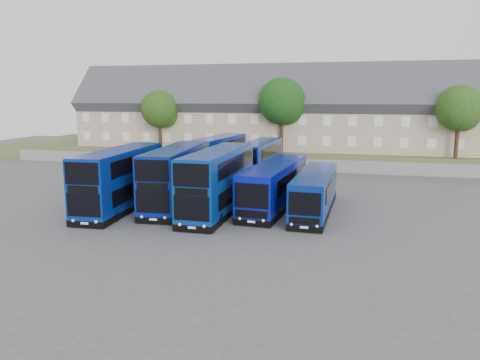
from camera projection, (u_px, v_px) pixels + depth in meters
name	position (u px, v px, depth m)	size (l,w,h in m)	color
ground	(197.00, 218.00, 34.80)	(120.00, 120.00, 0.00)	#4D4D53
retaining_wall	(263.00, 163.00, 57.53)	(70.00, 0.40, 1.50)	slate
earth_bank	(277.00, 152.00, 67.01)	(80.00, 20.00, 2.00)	#545A32
terrace_row	(295.00, 114.00, 61.47)	(60.00, 10.40, 11.20)	tan
dd_front_left	(121.00, 180.00, 37.29)	(3.56, 12.13, 4.76)	navy
dd_front_mid	(177.00, 178.00, 38.35)	(3.91, 12.25, 4.79)	navy
dd_front_right	(218.00, 182.00, 36.23)	(2.84, 12.18, 4.83)	navy
dd_rear_left	(218.00, 158.00, 51.30)	(3.65, 11.55, 4.51)	navy
dd_rear_right	(259.00, 163.00, 48.56)	(2.87, 10.87, 4.29)	navy
coach_east_a	(275.00, 186.00, 38.10)	(3.64, 13.20, 3.57)	#0812A1
coach_east_b	(315.00, 193.00, 36.18)	(2.69, 11.73, 3.19)	navy
tree_west	(161.00, 111.00, 60.87)	(4.80, 4.80, 7.65)	#382314
tree_mid	(283.00, 103.00, 57.22)	(5.76, 5.76, 9.18)	#382314
tree_east	(460.00, 110.00, 51.94)	(5.12, 5.12, 8.16)	#382314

